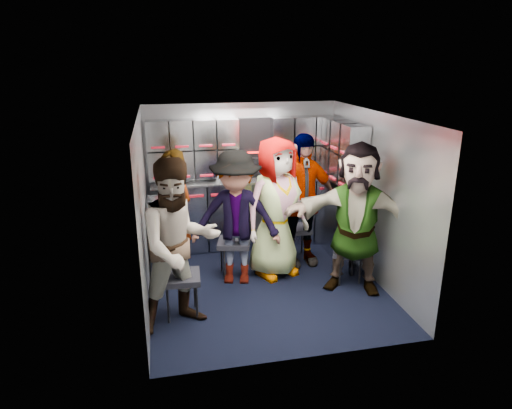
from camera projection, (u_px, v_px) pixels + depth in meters
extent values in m
plane|color=black|center=(265.00, 284.00, 5.71)|extent=(3.00, 3.00, 0.00)
cube|color=#999EA7|center=(242.00, 174.00, 6.78)|extent=(2.80, 0.04, 2.10)
cube|color=#999EA7|center=(144.00, 213.00, 5.11)|extent=(0.04, 3.00, 2.10)
cube|color=#999EA7|center=(375.00, 198.00, 5.67)|extent=(0.04, 3.00, 2.10)
cube|color=silver|center=(266.00, 115.00, 5.07)|extent=(2.80, 3.00, 0.02)
cube|color=#90969F|center=(245.00, 214.00, 6.76)|extent=(2.68, 0.38, 0.99)
cube|color=#90969F|center=(165.00, 239.00, 5.84)|extent=(0.38, 0.76, 0.99)
cube|color=#B5B7BC|center=(245.00, 180.00, 6.60)|extent=(2.68, 0.42, 0.03)
cube|color=#90969F|center=(244.00, 147.00, 6.51)|extent=(2.68, 0.28, 0.82)
cube|color=#90969F|center=(344.00, 152.00, 6.15)|extent=(0.28, 1.00, 0.82)
cube|color=#90969F|center=(342.00, 224.00, 6.37)|extent=(0.28, 1.20, 1.00)
cube|color=#AC1123|center=(248.00, 193.00, 6.46)|extent=(2.60, 0.02, 0.03)
cube|color=black|center=(181.00, 278.00, 4.90)|extent=(0.44, 0.42, 0.07)
cylinder|color=black|center=(168.00, 305.00, 4.83)|extent=(0.03, 0.03, 0.43)
cylinder|color=black|center=(197.00, 302.00, 4.89)|extent=(0.03, 0.03, 0.43)
cylinder|color=black|center=(167.00, 293.00, 5.07)|extent=(0.03, 0.03, 0.43)
cylinder|color=black|center=(195.00, 290.00, 5.13)|extent=(0.03, 0.03, 0.43)
cube|color=black|center=(234.00, 243.00, 5.85)|extent=(0.49, 0.47, 0.06)
cylinder|color=black|center=(224.00, 265.00, 5.77)|extent=(0.03, 0.03, 0.43)
cylinder|color=black|center=(247.00, 263.00, 5.83)|extent=(0.03, 0.03, 0.43)
cylinder|color=black|center=(222.00, 256.00, 6.01)|extent=(0.03, 0.03, 0.43)
cylinder|color=black|center=(244.00, 254.00, 6.07)|extent=(0.03, 0.03, 0.43)
cube|color=black|center=(272.00, 240.00, 6.07)|extent=(0.40, 0.39, 0.06)
cylinder|color=black|center=(264.00, 259.00, 6.00)|extent=(0.02, 0.02, 0.38)
cylinder|color=black|center=(284.00, 257.00, 6.06)|extent=(0.02, 0.02, 0.38)
cylinder|color=black|center=(261.00, 252.00, 6.21)|extent=(0.02, 0.02, 0.38)
cylinder|color=black|center=(279.00, 250.00, 6.27)|extent=(0.02, 0.02, 0.38)
cube|color=black|center=(295.00, 229.00, 6.36)|extent=(0.40, 0.38, 0.06)
cylinder|color=black|center=(288.00, 248.00, 6.29)|extent=(0.02, 0.02, 0.41)
cylinder|color=black|center=(307.00, 246.00, 6.34)|extent=(0.02, 0.02, 0.41)
cylinder|color=black|center=(283.00, 242.00, 6.51)|extent=(0.02, 0.02, 0.41)
cylinder|color=black|center=(302.00, 240.00, 6.57)|extent=(0.02, 0.02, 0.41)
cube|color=black|center=(348.00, 252.00, 5.69)|extent=(0.46, 0.45, 0.06)
cylinder|color=black|center=(340.00, 272.00, 5.62)|extent=(0.02, 0.02, 0.38)
cylinder|color=black|center=(360.00, 270.00, 5.67)|extent=(0.02, 0.02, 0.38)
cylinder|color=black|center=(333.00, 264.00, 5.83)|extent=(0.02, 0.02, 0.38)
cylinder|color=black|center=(353.00, 262.00, 5.89)|extent=(0.02, 0.02, 0.38)
imported|color=black|center=(174.00, 214.00, 5.80)|extent=(0.68, 0.71, 1.64)
imported|color=black|center=(179.00, 246.00, 4.60)|extent=(1.05, 0.92, 1.81)
imported|color=black|center=(236.00, 218.00, 5.56)|extent=(1.21, 0.88, 1.69)
imported|color=black|center=(276.00, 208.00, 5.75)|extent=(1.03, 0.84, 1.80)
imported|color=black|center=(300.00, 201.00, 6.05)|extent=(1.10, 0.56, 1.80)
imported|color=black|center=(356.00, 218.00, 5.36)|extent=(1.74, 1.26, 1.81)
cylinder|color=white|center=(218.00, 173.00, 6.43)|extent=(0.06, 0.06, 0.26)
cylinder|color=white|center=(247.00, 171.00, 6.51)|extent=(0.06, 0.06, 0.26)
cylinder|color=white|center=(296.00, 168.00, 6.66)|extent=(0.07, 0.07, 0.28)
cylinder|color=#C7B48C|center=(175.00, 181.00, 6.33)|extent=(0.09, 0.09, 0.09)
cylinder|color=#C7B48C|center=(328.00, 173.00, 6.78)|extent=(0.07, 0.07, 0.10)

